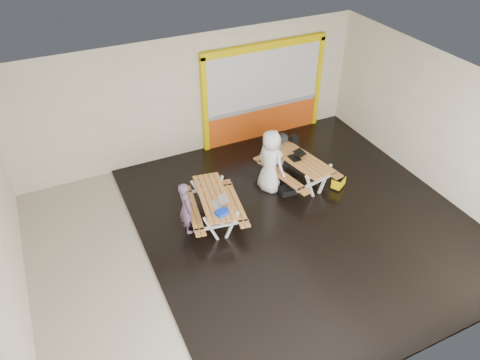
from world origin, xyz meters
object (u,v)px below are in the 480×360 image
toolbox (279,139)px  fluke_bag (338,182)px  picnic_table_right (297,163)px  person_right (271,162)px  dark_case (288,190)px  blue_pouch (222,212)px  laptop_left (220,203)px  backpack (293,142)px  laptop_right (296,156)px  picnic_table_left (214,202)px  person_left (186,208)px

toolbox → fluke_bag: toolbox is taller
picnic_table_right → person_right: size_ratio=1.29×
person_right → dark_case: bearing=-160.1°
picnic_table_right → person_right: person_right is taller
blue_pouch → laptop_left: bearing=75.9°
fluke_bag → dark_case: bearing=165.0°
blue_pouch → backpack: bearing=32.9°
laptop_right → picnic_table_right: bearing=16.1°
laptop_left → dark_case: bearing=12.5°
laptop_left → blue_pouch: (-0.08, -0.33, -0.01)m
picnic_table_right → laptop_right: bearing=-163.9°
person_right → blue_pouch: 2.25m
picnic_table_right → laptop_right: (-0.07, -0.02, 0.24)m
picnic_table_right → toolbox: bearing=96.6°
toolbox → blue_pouch: bearing=-142.1°
picnic_table_right → fluke_bag: (0.85, -0.73, -0.40)m
person_right → blue_pouch: person_right is taller
laptop_left → fluke_bag: bearing=1.9°
toolbox → laptop_left: bearing=-146.1°
laptop_right → toolbox: 0.86m
picnic_table_left → toolbox: toolbox is taller
picnic_table_right → picnic_table_left: bearing=-168.8°
backpack → fluke_bag: bearing=-70.1°
picnic_table_right → blue_pouch: (-2.67, -1.17, 0.17)m
person_left → blue_pouch: 0.84m
picnic_table_left → picnic_table_right: bearing=11.2°
picnic_table_left → laptop_right: bearing=11.0°
person_left → backpack: person_left is taller
picnic_table_right → person_left: 3.40m
picnic_table_right → blue_pouch: picnic_table_right is taller
laptop_right → blue_pouch: 2.85m
person_left → blue_pouch: bearing=-124.2°
picnic_table_right → fluke_bag: picnic_table_right is taller
fluke_bag → backpack: bearing=109.9°
toolbox → dark_case: 1.49m
person_right → fluke_bag: person_right is taller
person_left → person_right: (2.55, 0.71, 0.08)m
person_right → dark_case: (0.31, -0.43, -0.72)m
toolbox → backpack: 0.45m
laptop_left → toolbox: (2.49, 1.68, 0.11)m
picnic_table_right → toolbox: size_ratio=5.03×
picnic_table_right → fluke_bag: 1.19m
picnic_table_left → blue_pouch: 0.70m
person_left → toolbox: bearing=-61.6°
fluke_bag → person_left: bearing=179.1°
laptop_left → fluke_bag: 3.49m
backpack → blue_pouch: bearing=-147.1°
blue_pouch → dark_case: (2.20, 0.80, -0.66)m
picnic_table_right → laptop_left: (-2.59, -0.84, 0.18)m
person_left → laptop_left: size_ratio=3.27×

